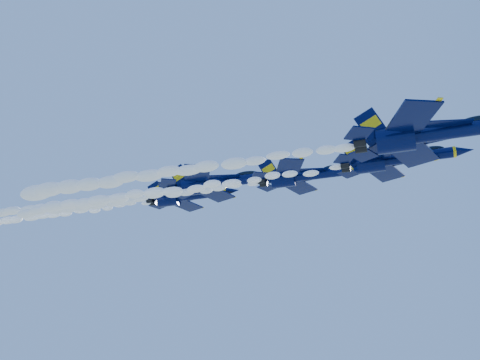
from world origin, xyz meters
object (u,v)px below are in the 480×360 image
(jet_lead, at_px, (431,134))
(jet_fourth, at_px, (217,182))
(jet_fifth, at_px, (187,196))
(jet_third, at_px, (305,176))
(jet_second, at_px, (397,159))

(jet_lead, height_order, jet_fourth, jet_fourth)
(jet_fifth, bearing_deg, jet_fourth, -38.39)
(jet_third, bearing_deg, jet_fourth, 168.00)
(jet_lead, bearing_deg, jet_second, 117.98)
(jet_lead, distance_m, jet_fourth, 39.52)
(jet_second, height_order, jet_fourth, jet_fourth)
(jet_lead, relative_size, jet_fourth, 0.98)
(jet_fifth, bearing_deg, jet_third, -22.50)
(jet_second, xyz_separation_m, jet_fifth, (-36.68, 20.64, 7.93))
(jet_lead, relative_size, jet_fifth, 1.09)
(jet_third, distance_m, jet_fifth, 25.56)
(jet_fourth, distance_m, jet_fifth, 10.45)
(jet_third, xyz_separation_m, jet_fourth, (-15.26, 3.24, 2.30))
(jet_third, height_order, jet_fifth, jet_fifth)
(jet_lead, distance_m, jet_third, 25.48)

